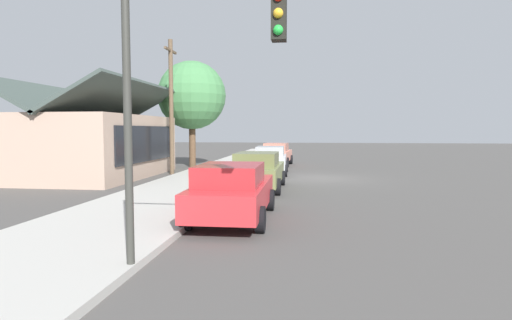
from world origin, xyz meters
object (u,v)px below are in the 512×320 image
Objects in this scene: car_coral at (277,154)px; traffic_light_main at (187,71)px; utility_pole_wooden at (171,104)px; car_olive at (258,170)px; car_cherry at (232,191)px; car_silver at (271,160)px; fire_hydrant_red at (247,164)px; shade_tree at (192,96)px.

traffic_light_main is at bearing -176.30° from car_coral.
utility_pole_wooden is (-6.62, 5.40, 3.12)m from car_coral.
car_olive is at bearing 0.51° from traffic_light_main.
car_cherry is 1.05× the size of car_coral.
car_cherry is 12.21m from car_silver.
car_silver is 1.79m from fire_hydrant_red.
car_olive is 8.39m from utility_pole_wooden.
car_cherry is 17.59m from shade_tree.
traffic_light_main is (-4.44, -0.07, 2.67)m from car_cherry.
car_silver is 6.30× the size of fire_hydrant_red.
car_olive is 1.08× the size of car_coral.
utility_pole_wooden is 10.56× the size of fire_hydrant_red.
car_silver is at bearing -0.24° from car_cherry.
car_silver is 7.97m from shade_tree.
fire_hydrant_red is (-4.90, 1.40, -0.32)m from car_coral.
car_silver is at bearing -124.64° from shade_tree.
car_cherry is 13.06m from utility_pole_wooden.
car_silver is (6.26, 0.06, -0.00)m from car_olive.
shade_tree is at bearing 54.06° from fire_hydrant_red.
shade_tree reaches higher than car_olive.
car_cherry is 0.66× the size of shade_tree.
utility_pole_wooden reaches higher than car_silver.
utility_pole_wooden is at bearing 113.24° from fire_hydrant_red.
car_silver is 16.86m from traffic_light_main.
fire_hydrant_red is at bearing -66.76° from utility_pole_wooden.
car_silver is 0.86× the size of traffic_light_main.
fire_hydrant_red is (13.11, 1.59, -0.32)m from car_cherry.
fire_hydrant_red is at bearing 167.10° from car_coral.
utility_pole_wooden reaches higher than car_coral.
car_cherry and car_coral have the same top height.
shade_tree is 4.82m from utility_pole_wooden.
traffic_light_main is 16.82m from utility_pole_wooden.
utility_pole_wooden is at bearing 45.41° from car_olive.
car_olive reaches higher than fire_hydrant_red.
car_coral is at bearing -1.23° from car_silver.
shade_tree is at bearing 19.05° from car_cherry.
car_coral is (12.07, 0.17, -0.00)m from car_olive.
shade_tree is 9.99× the size of fire_hydrant_red.
fire_hydrant_red is (7.16, 1.57, -0.32)m from car_olive.
traffic_light_main is 7.32× the size of fire_hydrant_red.
shade_tree reaches higher than car_silver.
traffic_light_main is at bearing -164.17° from shade_tree.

